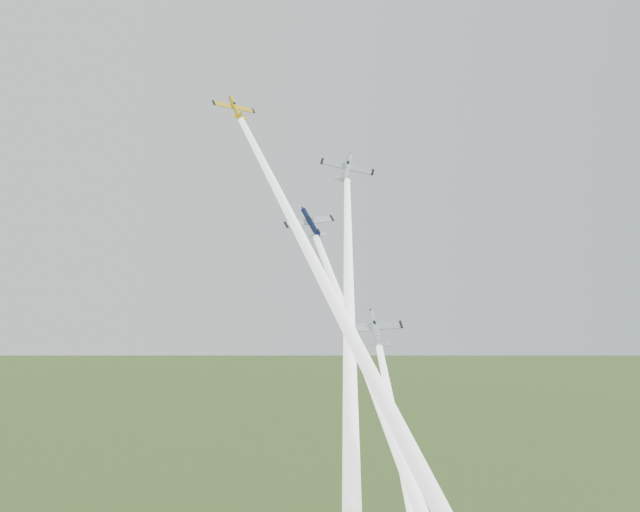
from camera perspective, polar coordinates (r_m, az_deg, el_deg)
The scene contains 7 objects.
plane_yellow at distance 129.15m, azimuth -6.06°, elevation 10.44°, with size 7.23×7.18×1.13m, color yellow, non-canonical shape.
smoke_trail_yellow at distance 101.79m, azimuth 0.65°, elevation -2.55°, with size 2.14×2.14×73.54m, color white, non-canonical shape.
plane_navy at distance 124.40m, azimuth -0.66°, elevation 2.37°, with size 8.10×8.04×1.27m, color #0E1A3E, non-canonical shape.
smoke_trail_navy at distance 101.26m, azimuth 5.07°, elevation -12.41°, with size 2.14×2.14×70.86m, color white, non-canonical shape.
plane_silver_right at distance 129.95m, azimuth 1.93°, elevation 6.27°, with size 8.80×8.73×1.38m, color #B6BEC5, non-canonical shape.
smoke_trail_silver_right at distance 106.74m, azimuth 2.08°, elevation -4.15°, with size 2.14×2.14×56.74m, color white, non-canonical shape.
plane_silver_low at distance 113.08m, azimuth 3.97°, elevation -5.19°, with size 8.02×7.96×1.26m, color #A7ACB5, non-canonical shape.
Camera 1 is at (-31.52, -116.93, 87.79)m, focal length 45.00 mm.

